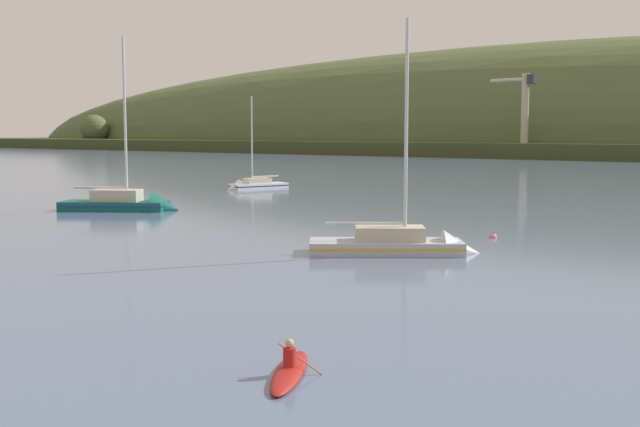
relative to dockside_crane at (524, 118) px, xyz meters
name	(u,v)px	position (x,y,z in m)	size (l,w,h in m)	color
far_shoreline_hill	(539,153)	(-10.93, 43.05, -9.09)	(595.41, 122.24, 62.56)	#35401E
dockside_crane	(524,118)	(0.00, 0.00, 0.00)	(12.13, 4.52, 19.46)	#4C4C51
sailboat_near_mooring	(129,207)	(18.32, -134.88, -8.90)	(9.14, 6.94, 14.39)	#0F564C
sailboat_midwater_white	(406,251)	(45.69, -141.24, -9.07)	(8.40, 6.80, 12.64)	#ADB2BC
sailboat_far_left	(252,188)	(11.82, -112.51, -9.05)	(4.30, 7.31, 10.69)	white
canoe_with_paddler	(290,371)	(52.51, -159.76, -9.09)	(2.27, 3.49, 1.02)	maroon
mooring_buoy_midchannel	(493,238)	(47.10, -133.51, -9.20)	(0.46, 0.46, 0.54)	#E06675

